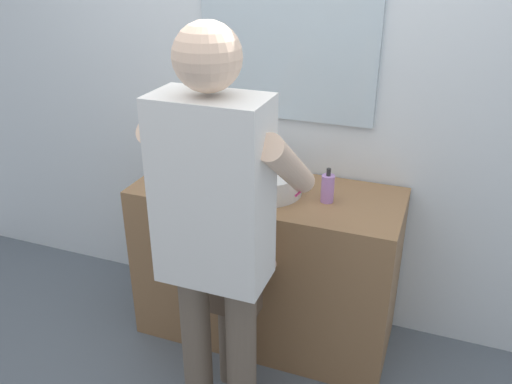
% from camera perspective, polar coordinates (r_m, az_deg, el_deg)
% --- Properties ---
extents(ground_plane, '(14.00, 14.00, 0.00)m').
position_cam_1_polar(ground_plane, '(2.80, -1.14, -18.21)').
color(ground_plane, slate).
extents(back_wall, '(4.40, 0.10, 2.70)m').
position_cam_1_polar(back_wall, '(2.67, 3.64, 12.85)').
color(back_wall, silver).
rests_on(back_wall, ground).
extents(vanity_cabinet, '(1.30, 0.54, 0.85)m').
position_cam_1_polar(vanity_cabinet, '(2.76, 1.11, -7.77)').
color(vanity_cabinet, olive).
rests_on(vanity_cabinet, ground).
extents(sink_basin, '(0.35, 0.35, 0.11)m').
position_cam_1_polar(sink_basin, '(2.51, 1.05, 1.19)').
color(sink_basin, silver).
rests_on(sink_basin, vanity_cabinet).
extents(faucet, '(0.18, 0.14, 0.18)m').
position_cam_1_polar(faucet, '(2.68, 2.58, 3.41)').
color(faucet, '#B7BABF').
rests_on(faucet, vanity_cabinet).
extents(toothbrush_cup, '(0.07, 0.07, 0.21)m').
position_cam_1_polar(toothbrush_cup, '(2.64, -7.45, 2.17)').
color(toothbrush_cup, '#D86666').
rests_on(toothbrush_cup, vanity_cabinet).
extents(soap_bottle, '(0.06, 0.06, 0.16)m').
position_cam_1_polar(soap_bottle, '(2.43, 7.72, 0.42)').
color(soap_bottle, '#B27FC6').
rests_on(soap_bottle, vanity_cabinet).
extents(child_toddler, '(0.29, 0.29, 0.94)m').
position_cam_1_polar(child_toddler, '(2.37, -2.17, -9.98)').
color(child_toddler, '#6B5B4C').
rests_on(child_toddler, ground).
extents(adult_parent, '(0.53, 0.56, 1.72)m').
position_cam_1_polar(adult_parent, '(1.91, -4.37, -2.77)').
color(adult_parent, '#6B5B4C').
rests_on(adult_parent, ground).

